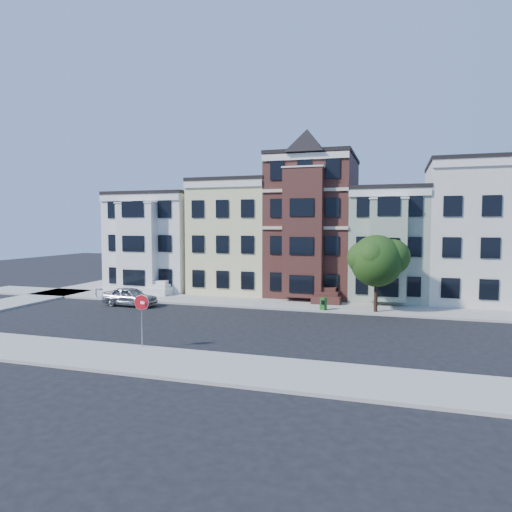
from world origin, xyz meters
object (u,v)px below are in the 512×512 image
(street_tree, at_px, (376,264))
(parked_car, at_px, (130,296))
(fire_hydrant, at_px, (96,294))
(stop_sign, at_px, (142,317))
(newspaper_box, at_px, (323,304))

(street_tree, bearing_deg, parked_car, -172.64)
(fire_hydrant, xyz_separation_m, stop_sign, (12.06, -12.60, 1.17))
(parked_car, xyz_separation_m, stop_sign, (7.51, -10.67, 0.91))
(street_tree, distance_m, fire_hydrant, 22.98)
(newspaper_box, distance_m, stop_sign, 14.51)
(parked_car, height_order, fire_hydrant, parked_car)
(stop_sign, bearing_deg, newspaper_box, 76.11)
(street_tree, xyz_separation_m, newspaper_box, (-3.60, -0.42, -2.90))
(street_tree, distance_m, newspaper_box, 4.64)
(street_tree, xyz_separation_m, parked_car, (-18.23, -2.36, -2.75))
(street_tree, bearing_deg, fire_hydrant, -178.94)
(newspaper_box, bearing_deg, parked_car, -148.30)
(newspaper_box, bearing_deg, street_tree, 30.86)
(fire_hydrant, distance_m, stop_sign, 17.48)
(street_tree, bearing_deg, newspaper_box, -173.32)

